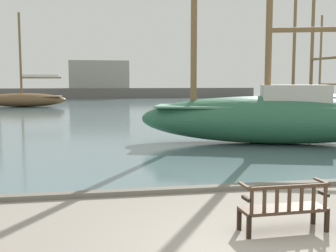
{
  "coord_description": "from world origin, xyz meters",
  "views": [
    {
      "loc": [
        -2.56,
        -6.2,
        2.76
      ],
      "look_at": [
        0.45,
        10.0,
        1.0
      ],
      "focal_mm": 45.0,
      "sensor_mm": 36.0,
      "label": 1
    }
  ],
  "objects_px": {
    "sailboat_outer_starboard": "(24,98)",
    "sailboat_mid_port": "(312,97)",
    "sailboat_far_starboard": "(274,113)",
    "park_bench": "(284,207)",
    "sailboat_outer_port": "(320,111)"
  },
  "relations": [
    {
      "from": "sailboat_mid_port",
      "to": "sailboat_far_starboard",
      "type": "xyz_separation_m",
      "value": [
        -13.48,
        -20.84,
        0.16
      ]
    },
    {
      "from": "sailboat_outer_starboard",
      "to": "sailboat_outer_port",
      "type": "relative_size",
      "value": 1.34
    },
    {
      "from": "park_bench",
      "to": "sailboat_outer_port",
      "type": "height_order",
      "value": "sailboat_outer_port"
    },
    {
      "from": "park_bench",
      "to": "sailboat_mid_port",
      "type": "height_order",
      "value": "sailboat_mid_port"
    },
    {
      "from": "sailboat_outer_starboard",
      "to": "sailboat_outer_port",
      "type": "height_order",
      "value": "sailboat_outer_starboard"
    },
    {
      "from": "park_bench",
      "to": "sailboat_outer_starboard",
      "type": "bearing_deg",
      "value": 104.7
    },
    {
      "from": "sailboat_outer_port",
      "to": "sailboat_mid_port",
      "type": "relative_size",
      "value": 0.46
    },
    {
      "from": "park_bench",
      "to": "sailboat_outer_starboard",
      "type": "relative_size",
      "value": 0.17
    },
    {
      "from": "sailboat_outer_port",
      "to": "sailboat_far_starboard",
      "type": "distance_m",
      "value": 13.0
    },
    {
      "from": "sailboat_outer_starboard",
      "to": "sailboat_mid_port",
      "type": "bearing_deg",
      "value": -16.38
    },
    {
      "from": "sailboat_mid_port",
      "to": "sailboat_far_starboard",
      "type": "height_order",
      "value": "sailboat_far_starboard"
    },
    {
      "from": "park_bench",
      "to": "sailboat_outer_starboard",
      "type": "height_order",
      "value": "sailboat_outer_starboard"
    },
    {
      "from": "sailboat_outer_starboard",
      "to": "sailboat_far_starboard",
      "type": "relative_size",
      "value": 0.58
    },
    {
      "from": "sailboat_outer_port",
      "to": "sailboat_far_starboard",
      "type": "height_order",
      "value": "sailboat_far_starboard"
    },
    {
      "from": "park_bench",
      "to": "sailboat_outer_port",
      "type": "relative_size",
      "value": 0.22
    }
  ]
}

